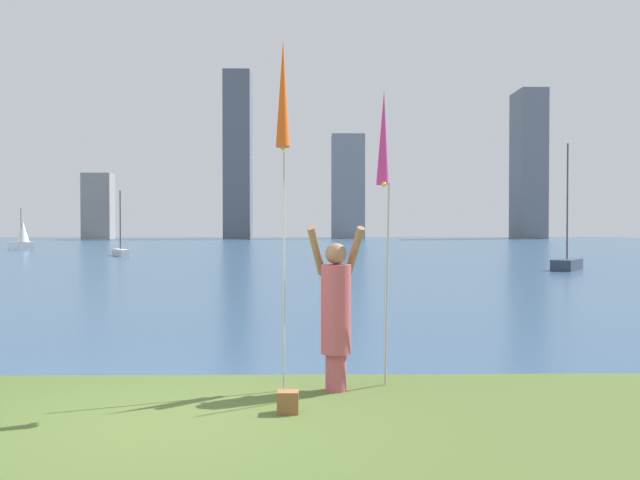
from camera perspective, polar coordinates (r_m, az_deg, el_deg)
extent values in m
cube|color=#2D4C6B|center=(67.57, -2.18, -0.55)|extent=(120.00, 117.87, 0.12)
cube|color=#232D14|center=(8.92, -10.49, -11.41)|extent=(120.00, 0.70, 0.02)
cylinder|color=#B24C59|center=(7.93, 1.37, -11.20)|extent=(0.25, 0.25, 0.44)
cylinder|color=#B24C59|center=(7.80, 1.38, -5.91)|extent=(0.35, 0.35, 1.04)
sphere|color=#936B51|center=(7.75, 1.38, -1.18)|extent=(0.25, 0.25, 0.25)
cylinder|color=#936B51|center=(7.89, -0.30, -0.95)|extent=(0.25, 0.40, 0.60)
cylinder|color=#936B51|center=(7.91, 2.97, -0.95)|extent=(0.25, 0.40, 0.60)
cylinder|color=#B2B2B7|center=(7.86, -3.09, -2.56)|extent=(0.02, 0.25, 2.80)
cone|color=#F25919|center=(7.72, -3.18, 12.45)|extent=(0.16, 0.26, 1.24)
sphere|color=yellow|center=(7.68, -3.16, 7.86)|extent=(0.06, 0.06, 0.06)
cylinder|color=#B2B2B7|center=(7.93, 5.75, -3.90)|extent=(0.02, 0.38, 2.41)
cone|color=#D83399|center=(8.40, 5.43, 8.69)|extent=(0.16, 0.33, 1.18)
sphere|color=yellow|center=(8.26, 5.48, 4.76)|extent=(0.06, 0.06, 0.06)
cube|color=brown|center=(7.05, -2.77, -13.65)|extent=(0.22, 0.18, 0.22)
cube|color=silver|center=(45.62, -16.68, -1.04)|extent=(1.87, 2.93, 0.45)
cylinder|color=#47474C|center=(45.59, -16.69, 1.66)|extent=(0.09, 0.09, 3.86)
cube|color=white|center=(61.34, -24.17, -0.46)|extent=(2.17, 1.66, 0.64)
cylinder|color=#47474C|center=(61.32, -24.18, 1.16)|extent=(0.06, 0.06, 2.84)
cone|color=white|center=(61.33, -24.04, 0.66)|extent=(1.32, 1.32, 1.76)
cube|color=#333D51|center=(31.50, 20.34, -1.98)|extent=(2.09, 2.51, 0.48)
cylinder|color=#47474C|center=(31.48, 20.38, 3.11)|extent=(0.07, 0.07, 5.11)
cube|color=gray|center=(112.24, -18.42, 2.76)|extent=(4.56, 3.18, 10.45)
cube|color=#565B66|center=(108.40, -7.03, 7.16)|extent=(4.26, 5.25, 26.63)
cube|color=gray|center=(109.51, 2.40, 4.56)|extent=(5.31, 4.17, 16.93)
cube|color=slate|center=(114.94, 17.38, 6.13)|extent=(4.25, 7.08, 24.06)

